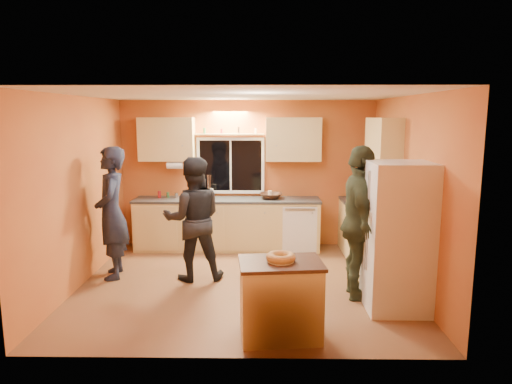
{
  "coord_description": "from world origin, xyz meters",
  "views": [
    {
      "loc": [
        0.27,
        -6.11,
        2.34
      ],
      "look_at": [
        0.17,
        0.4,
        1.24
      ],
      "focal_mm": 32.0,
      "sensor_mm": 36.0,
      "label": 1
    }
  ],
  "objects_px": {
    "person_left": "(112,213)",
    "refrigerator": "(398,237)",
    "island": "(280,299)",
    "person_center": "(193,219)",
    "person_right": "(359,223)"
  },
  "relations": [
    {
      "from": "person_left",
      "to": "refrigerator",
      "type": "bearing_deg",
      "value": 60.66
    },
    {
      "from": "person_center",
      "to": "refrigerator",
      "type": "bearing_deg",
      "value": 148.77
    },
    {
      "from": "person_left",
      "to": "person_center",
      "type": "distance_m",
      "value": 1.19
    },
    {
      "from": "island",
      "to": "person_left",
      "type": "xyz_separation_m",
      "value": [
        -2.36,
        1.82,
        0.53
      ]
    },
    {
      "from": "person_left",
      "to": "person_center",
      "type": "height_order",
      "value": "person_left"
    },
    {
      "from": "refrigerator",
      "to": "person_center",
      "type": "bearing_deg",
      "value": 159.04
    },
    {
      "from": "refrigerator",
      "to": "person_left",
      "type": "bearing_deg",
      "value": 164.25
    },
    {
      "from": "island",
      "to": "person_center",
      "type": "distance_m",
      "value": 2.16
    },
    {
      "from": "refrigerator",
      "to": "person_left",
      "type": "relative_size",
      "value": 0.95
    },
    {
      "from": "person_right",
      "to": "person_left",
      "type": "bearing_deg",
      "value": 81.57
    },
    {
      "from": "island",
      "to": "person_right",
      "type": "distance_m",
      "value": 1.62
    },
    {
      "from": "person_right",
      "to": "person_center",
      "type": "bearing_deg",
      "value": 77.21
    },
    {
      "from": "island",
      "to": "person_left",
      "type": "relative_size",
      "value": 0.48
    },
    {
      "from": "person_center",
      "to": "island",
      "type": "bearing_deg",
      "value": 113.66
    },
    {
      "from": "person_left",
      "to": "island",
      "type": "bearing_deg",
      "value": 38.8
    }
  ]
}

